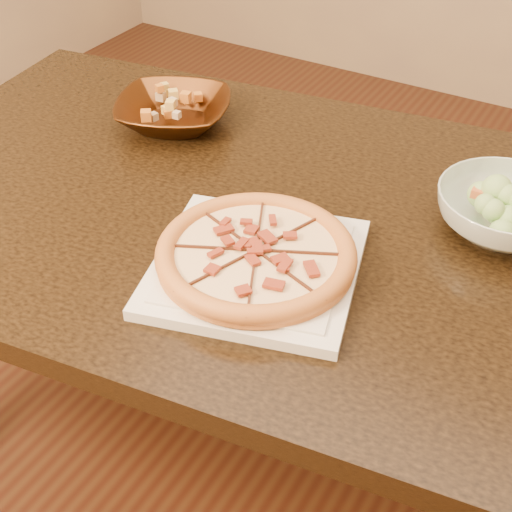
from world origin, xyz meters
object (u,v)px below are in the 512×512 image
at_px(plate, 256,267).
at_px(pizza, 256,254).
at_px(dining_table, 239,254).
at_px(bronze_bowl, 174,112).
at_px(salad_bowl, 506,211).

height_order(plate, pizza, pizza).
bearing_deg(dining_table, plate, -50.09).
distance_m(dining_table, bronze_bowl, 0.33).
bearing_deg(bronze_bowl, dining_table, -33.71).
relative_size(plate, bronze_bowl, 1.64).
xyz_separation_m(pizza, bronze_bowl, (-0.37, 0.31, -0.01)).
height_order(dining_table, bronze_bowl, bronze_bowl).
bearing_deg(salad_bowl, plate, -134.09).
xyz_separation_m(dining_table, salad_bowl, (0.40, 0.14, 0.14)).
xyz_separation_m(dining_table, plate, (0.12, -0.14, 0.12)).
distance_m(dining_table, salad_bowl, 0.45).
relative_size(dining_table, salad_bowl, 6.47).
bearing_deg(pizza, bronze_bowl, 139.96).
height_order(pizza, bronze_bowl, bronze_bowl).
bearing_deg(plate, dining_table, 129.91).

